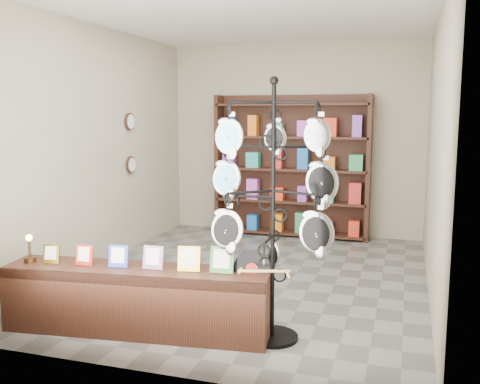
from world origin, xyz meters
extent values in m
plane|color=slate|center=(0.00, 0.00, 0.00)|extent=(5.00, 5.00, 0.00)
plane|color=#ACA38A|center=(0.00, 2.50, 1.50)|extent=(4.00, 0.00, 4.00)
plane|color=#ACA38A|center=(0.00, -2.50, 1.50)|extent=(4.00, 0.00, 4.00)
plane|color=#ACA38A|center=(-2.00, 0.00, 1.50)|extent=(0.00, 5.00, 5.00)
plane|color=#ACA38A|center=(2.00, 0.00, 1.50)|extent=(0.00, 5.00, 5.00)
plane|color=white|center=(0.00, 0.00, 3.00)|extent=(5.00, 5.00, 0.00)
cylinder|color=black|center=(0.68, -1.63, 0.02)|extent=(0.53, 0.53, 0.03)
cylinder|color=black|center=(0.68, -1.63, 1.07)|extent=(0.04, 0.04, 2.15)
sphere|color=black|center=(0.68, -1.63, 2.17)|extent=(0.07, 0.07, 0.07)
ellipsoid|color=silver|center=(0.64, -1.41, 0.68)|extent=(0.12, 0.06, 0.23)
cube|color=tan|center=(0.69, -1.94, 0.69)|extent=(0.40, 0.13, 0.04)
cube|color=black|center=(-0.49, -1.84, 0.29)|extent=(2.39, 0.75, 0.58)
cube|color=gold|center=(-1.29, -1.93, 0.66)|extent=(0.15, 0.07, 0.17)
cube|color=#AB1E0D|center=(-0.97, -1.89, 0.67)|extent=(0.17, 0.07, 0.18)
cube|color=#263FA5|center=(-0.65, -1.85, 0.67)|extent=(0.18, 0.08, 0.19)
cube|color=#E54C33|center=(-0.33, -1.82, 0.68)|extent=(0.19, 0.08, 0.20)
cube|color=gold|center=(-0.01, -1.78, 0.68)|extent=(0.20, 0.08, 0.21)
cube|color=#337233|center=(0.27, -1.75, 0.69)|extent=(0.21, 0.09, 0.22)
cylinder|color=black|center=(0.51, -1.67, 0.61)|extent=(0.33, 0.11, 0.31)
cylinder|color=#AB1E0D|center=(0.51, -1.67, 0.61)|extent=(0.11, 0.04, 0.11)
cylinder|color=#412912|center=(-1.50, -1.95, 0.60)|extent=(0.11, 0.11, 0.04)
cylinder|color=#412912|center=(-1.50, -1.95, 0.69)|extent=(0.02, 0.02, 0.15)
sphere|color=#FFBF59|center=(-1.50, -1.95, 0.80)|extent=(0.06, 0.06, 0.06)
cube|color=black|center=(0.00, 2.44, 1.10)|extent=(2.40, 0.04, 2.20)
cube|color=black|center=(-1.18, 2.28, 1.10)|extent=(0.06, 0.36, 2.20)
cube|color=black|center=(1.18, 2.28, 1.10)|extent=(0.06, 0.36, 2.20)
cube|color=black|center=(0.00, 2.28, 0.05)|extent=(2.36, 0.36, 0.04)
cube|color=black|center=(0.00, 2.28, 0.55)|extent=(2.36, 0.36, 0.03)
cube|color=black|center=(0.00, 2.28, 1.05)|extent=(2.36, 0.36, 0.04)
cube|color=black|center=(0.00, 2.28, 1.55)|extent=(2.36, 0.36, 0.04)
cube|color=black|center=(0.00, 2.28, 2.05)|extent=(2.36, 0.36, 0.04)
cylinder|color=black|center=(-1.97, 0.80, 1.80)|extent=(0.03, 0.24, 0.24)
cylinder|color=black|center=(-1.97, 0.80, 1.20)|extent=(0.03, 0.24, 0.24)
camera|label=1|loc=(1.73, -5.86, 1.90)|focal=40.00mm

